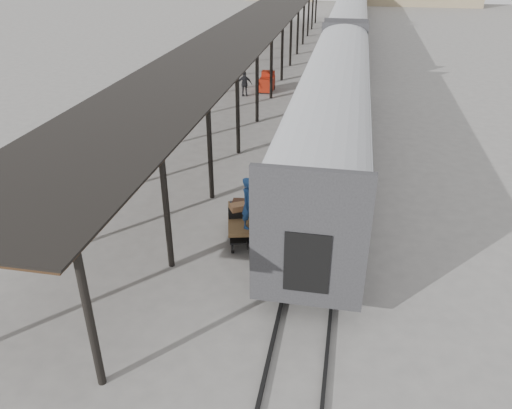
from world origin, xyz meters
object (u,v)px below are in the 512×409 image
object	(u,v)px
pedestrian	(245,84)
baggage_cart	(246,222)
porter	(249,203)
luggage_tug	(267,83)

from	to	relation	value
pedestrian	baggage_cart	bearing A→B (deg)	97.08
baggage_cart	pedestrian	bearing A→B (deg)	88.30
baggage_cart	porter	xyz separation A→B (m)	(0.25, -0.65, 1.11)
baggage_cart	luggage_tug	xyz separation A→B (m)	(-2.57, 19.42, -0.04)
baggage_cart	pedestrian	world-z (taller)	pedestrian
porter	pedestrian	distance (m)	19.06
baggage_cart	luggage_tug	world-z (taller)	luggage_tug
baggage_cart	porter	size ratio (longest dim) A/B	1.46
luggage_tug	pedestrian	size ratio (longest dim) A/B	0.90
porter	pedestrian	xyz separation A→B (m)	(-4.11, 18.59, -0.92)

